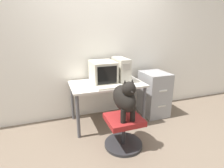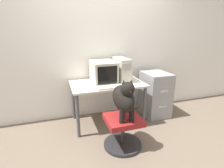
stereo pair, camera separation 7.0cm
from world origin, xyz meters
The scene contains 10 objects.
ground_plane centered at (0.00, 0.00, 0.00)m, with size 12.00×12.00×0.00m, color #6B5B4C.
wall_back centered at (0.00, 0.77, 1.30)m, with size 8.00×0.05×2.60m.
desk centered at (0.00, 0.35, 0.62)m, with size 1.18×0.71×0.71m.
crt_monitor centered at (-0.04, 0.43, 0.88)m, with size 0.38×0.48×0.35m.
pc_tower centered at (0.28, 0.44, 0.90)m, with size 0.18×0.47×0.38m.
keyboard centered at (-0.03, 0.10, 0.72)m, with size 0.40×0.17×0.03m.
computer_mouse centered at (0.23, 0.12, 0.72)m, with size 0.07×0.05×0.03m.
office_chair centered at (0.01, -0.35, 0.23)m, with size 0.52×0.52×0.43m.
dog centered at (0.01, -0.36, 0.71)m, with size 0.24×0.51×0.55m.
filing_cabinet centered at (0.93, 0.36, 0.40)m, with size 0.43×0.53×0.80m.
Camera 1 is at (-0.84, -2.25, 1.54)m, focal length 28.00 mm.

